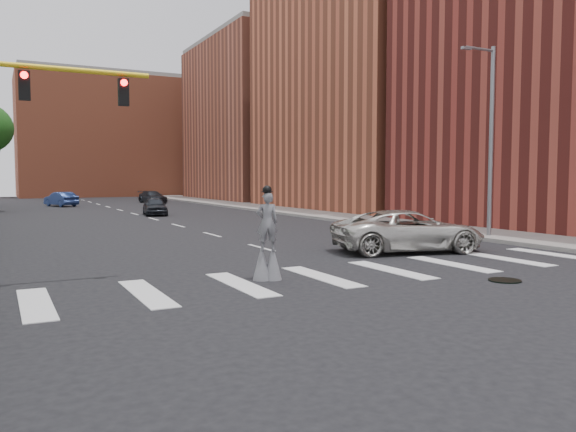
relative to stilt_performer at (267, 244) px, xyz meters
The scene contains 12 objects.
ground_plane 3.34m from the stilt_performer, 23.87° to the right, with size 160.00×160.00×0.00m, color black.
sidewalk_right 28.29m from the stilt_performer, 57.00° to the left, with size 5.00×90.00×0.18m, color gray.
manhole 6.83m from the stilt_performer, 29.10° to the right, with size 0.90×0.90×0.04m, color black.
building_mid 39.56m from the stilt_performer, 49.07° to the left, with size 16.00×22.00×24.00m, color #BB5A3B.
building_far 58.99m from the stilt_performer, 64.72° to the left, with size 16.00×22.00×20.00m, color #A9553E.
building_backdrop 77.64m from the stilt_performer, 83.38° to the left, with size 26.00×14.00×18.00m, color #BB5A3B.
streetlight 15.09m from the stilt_performer, 18.86° to the left, with size 2.05×0.20×9.00m.
stilt_performer is the anchor object (origin of this frame).
suv_crossing 8.10m from the stilt_performer, 21.20° to the left, with size 2.74×5.95×1.65m, color beige.
car_near 28.92m from the stilt_performer, 82.05° to the left, with size 1.64×4.07×1.39m, color black.
car_mid 45.82m from the stilt_performer, 91.37° to the left, with size 1.53×4.38×1.44m, color navy.
car_far 49.89m from the stilt_performer, 79.72° to the left, with size 1.91×4.69×1.36m, color black.
Camera 1 is at (-9.73, -13.11, 2.95)m, focal length 35.00 mm.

